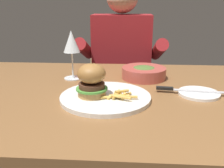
# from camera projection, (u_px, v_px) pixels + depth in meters

# --- Properties ---
(dining_table) EXTENTS (1.49, 0.85, 0.74)m
(dining_table) POSITION_uv_depth(u_px,v_px,m) (125.00, 112.00, 0.93)
(dining_table) COLOR brown
(dining_table) RESTS_ON ground
(main_plate) EXTENTS (0.30, 0.30, 0.01)m
(main_plate) POSITION_uv_depth(u_px,v_px,m) (105.00, 97.00, 0.83)
(main_plate) COLOR white
(main_plate) RESTS_ON dining_table
(burger_sandwich) EXTENTS (0.10, 0.10, 0.13)m
(burger_sandwich) POSITION_uv_depth(u_px,v_px,m) (92.00, 80.00, 0.81)
(burger_sandwich) COLOR #B78447
(burger_sandwich) RESTS_ON main_plate
(fries_pile) EXTENTS (0.12, 0.08, 0.02)m
(fries_pile) POSITION_uv_depth(u_px,v_px,m) (120.00, 95.00, 0.81)
(fries_pile) COLOR #EABC5B
(fries_pile) RESTS_ON main_plate
(wine_glass) EXTENTS (0.07, 0.07, 0.20)m
(wine_glass) POSITION_uv_depth(u_px,v_px,m) (71.00, 44.00, 1.02)
(wine_glass) COLOR silver
(wine_glass) RESTS_ON dining_table
(bread_plate) EXTENTS (0.14, 0.14, 0.01)m
(bread_plate) POSITION_uv_depth(u_px,v_px,m) (199.00, 93.00, 0.87)
(bread_plate) COLOR white
(bread_plate) RESTS_ON dining_table
(table_knife) EXTENTS (0.24, 0.04, 0.01)m
(table_knife) POSITION_uv_depth(u_px,v_px,m) (184.00, 90.00, 0.88)
(table_knife) COLOR silver
(table_knife) RESTS_ON bread_plate
(soup_bowl) EXTENTS (0.19, 0.19, 0.05)m
(soup_bowl) POSITION_uv_depth(u_px,v_px,m) (144.00, 72.00, 1.06)
(soup_bowl) COLOR #B24C42
(soup_bowl) RESTS_ON dining_table
(diner_person) EXTENTS (0.51, 0.36, 1.18)m
(diner_person) POSITION_uv_depth(u_px,v_px,m) (121.00, 80.00, 1.63)
(diner_person) COLOR #282833
(diner_person) RESTS_ON ground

